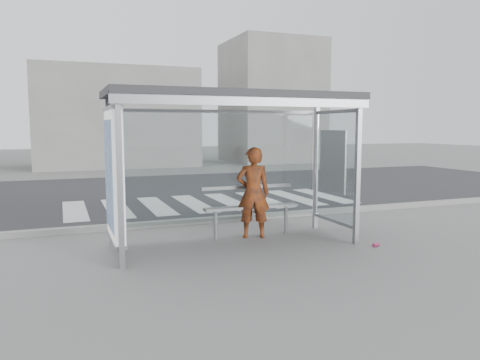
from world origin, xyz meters
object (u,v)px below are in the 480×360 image
at_px(soda_can, 376,245).
at_px(bus_shelter, 213,130).
at_px(person, 253,193).
at_px(bench, 251,207).

bearing_deg(soda_can, bus_shelter, 157.52).
xyz_separation_m(person, soda_can, (1.69, -1.39, -0.80)).
xyz_separation_m(person, bench, (0.01, 0.11, -0.28)).
bearing_deg(bus_shelter, soda_can, -22.48).
relative_size(person, bench, 0.92).
bearing_deg(person, bench, -78.59).
distance_m(bus_shelter, soda_can, 3.40).
bearing_deg(person, soda_can, 155.99).
height_order(person, bench, person).
relative_size(bus_shelter, person, 2.53).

